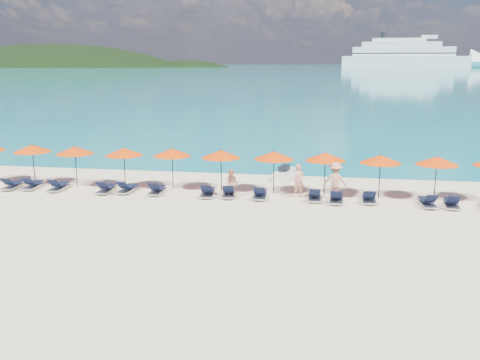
# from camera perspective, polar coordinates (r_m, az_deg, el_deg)

# --- Properties ---
(ground) EXTENTS (1400.00, 1400.00, 0.00)m
(ground) POSITION_cam_1_polar(r_m,az_deg,el_deg) (23.12, -1.22, -4.51)
(ground) COLOR beige
(sea) EXTENTS (1600.00, 1300.00, 0.01)m
(sea) POSITION_cam_1_polar(r_m,az_deg,el_deg) (681.76, 9.26, 11.88)
(sea) COLOR #1FA9B2
(sea) RESTS_ON ground
(headland_main) EXTENTS (374.00, 242.00, 126.50)m
(headland_main) POSITION_cam_1_polar(r_m,az_deg,el_deg) (640.32, -19.17, 7.91)
(headland_main) COLOR black
(headland_main) RESTS_ON ground
(headland_small) EXTENTS (162.00, 126.00, 85.50)m
(headland_small) POSITION_cam_1_polar(r_m,az_deg,el_deg) (603.23, -5.48, 8.58)
(headland_small) COLOR black
(headland_small) RESTS_ON ground
(cruise_ship) EXTENTS (151.58, 35.09, 41.82)m
(cruise_ship) POSITION_cam_1_polar(r_m,az_deg,el_deg) (586.35, 18.50, 12.37)
(cruise_ship) COLOR silver
(cruise_ship) RESTS_ON ground
(jetski) EXTENTS (1.26, 2.37, 0.80)m
(jetski) POSITION_cam_1_polar(r_m,az_deg,el_deg) (31.44, 4.78, 0.68)
(jetski) COLOR silver
(jetski) RESTS_ON ground
(beachgoer_a) EXTENTS (0.75, 0.69, 1.72)m
(beachgoer_a) POSITION_cam_1_polar(r_m,az_deg,el_deg) (27.17, 6.32, -0.11)
(beachgoer_a) COLOR tan
(beachgoer_a) RESTS_ON ground
(beachgoer_b) EXTENTS (0.76, 0.49, 1.47)m
(beachgoer_b) POSITION_cam_1_polar(r_m,az_deg,el_deg) (27.03, -0.88, -0.37)
(beachgoer_b) COLOR tan
(beachgoer_b) RESTS_ON ground
(beachgoer_c) EXTENTS (1.29, 0.74, 1.89)m
(beachgoer_c) POSITION_cam_1_polar(r_m,az_deg,el_deg) (27.05, 10.13, -0.10)
(beachgoer_c) COLOR tan
(beachgoer_c) RESTS_ON ground
(umbrella_2) EXTENTS (2.10, 2.10, 2.28)m
(umbrella_2) POSITION_cam_1_polar(r_m,az_deg,el_deg) (32.08, -21.28, 3.16)
(umbrella_2) COLOR black
(umbrella_2) RESTS_ON ground
(umbrella_3) EXTENTS (2.10, 2.10, 2.28)m
(umbrella_3) POSITION_cam_1_polar(r_m,az_deg,el_deg) (30.65, -17.20, 3.06)
(umbrella_3) COLOR black
(umbrella_3) RESTS_ON ground
(umbrella_4) EXTENTS (2.10, 2.10, 2.28)m
(umbrella_4) POSITION_cam_1_polar(r_m,az_deg,el_deg) (29.45, -12.29, 2.96)
(umbrella_4) COLOR black
(umbrella_4) RESTS_ON ground
(umbrella_5) EXTENTS (2.10, 2.10, 2.28)m
(umbrella_5) POSITION_cam_1_polar(r_m,az_deg,el_deg) (28.85, -7.25, 2.96)
(umbrella_5) COLOR black
(umbrella_5) RESTS_ON ground
(umbrella_6) EXTENTS (2.10, 2.10, 2.28)m
(umbrella_6) POSITION_cam_1_polar(r_m,az_deg,el_deg) (28.09, -2.04, 2.79)
(umbrella_6) COLOR black
(umbrella_6) RESTS_ON ground
(umbrella_7) EXTENTS (2.10, 2.10, 2.28)m
(umbrella_7) POSITION_cam_1_polar(r_m,az_deg,el_deg) (27.70, 3.65, 2.63)
(umbrella_7) COLOR black
(umbrella_7) RESTS_ON ground
(umbrella_8) EXTENTS (2.10, 2.10, 2.28)m
(umbrella_8) POSITION_cam_1_polar(r_m,az_deg,el_deg) (27.64, 9.10, 2.48)
(umbrella_8) COLOR black
(umbrella_8) RESTS_ON ground
(umbrella_9) EXTENTS (2.10, 2.10, 2.28)m
(umbrella_9) POSITION_cam_1_polar(r_m,az_deg,el_deg) (27.52, 14.77, 2.17)
(umbrella_9) COLOR black
(umbrella_9) RESTS_ON ground
(umbrella_10) EXTENTS (2.10, 2.10, 2.28)m
(umbrella_10) POSITION_cam_1_polar(r_m,az_deg,el_deg) (27.91, 20.28, 1.95)
(umbrella_10) COLOR black
(umbrella_10) RESTS_ON ground
(lounger_3) EXTENTS (0.70, 1.73, 0.66)m
(lounger_3) POSITION_cam_1_polar(r_m,az_deg,el_deg) (31.47, -23.09, -0.46)
(lounger_3) COLOR silver
(lounger_3) RESTS_ON ground
(lounger_4) EXTENTS (0.75, 1.74, 0.66)m
(lounger_4) POSITION_cam_1_polar(r_m,az_deg,el_deg) (31.13, -21.22, -0.44)
(lounger_4) COLOR silver
(lounger_4) RESTS_ON ground
(lounger_5) EXTENTS (0.68, 1.72, 0.66)m
(lounger_5) POSITION_cam_1_polar(r_m,az_deg,el_deg) (30.22, -18.77, -0.63)
(lounger_5) COLOR silver
(lounger_5) RESTS_ON ground
(lounger_6) EXTENTS (0.68, 1.72, 0.66)m
(lounger_6) POSITION_cam_1_polar(r_m,az_deg,el_deg) (29.00, -14.07, -0.87)
(lounger_6) COLOR silver
(lounger_6) RESTS_ON ground
(lounger_7) EXTENTS (0.76, 1.75, 0.66)m
(lounger_7) POSITION_cam_1_polar(r_m,az_deg,el_deg) (28.79, -11.94, -0.86)
(lounger_7) COLOR silver
(lounger_7) RESTS_ON ground
(lounger_8) EXTENTS (0.68, 1.72, 0.66)m
(lounger_8) POSITION_cam_1_polar(r_m,az_deg,el_deg) (28.19, -8.85, -1.02)
(lounger_8) COLOR silver
(lounger_8) RESTS_ON ground
(lounger_9) EXTENTS (0.77, 1.75, 0.66)m
(lounger_9) POSITION_cam_1_polar(r_m,az_deg,el_deg) (27.39, -3.47, -1.29)
(lounger_9) COLOR silver
(lounger_9) RESTS_ON ground
(lounger_10) EXTENTS (0.78, 1.75, 0.66)m
(lounger_10) POSITION_cam_1_polar(r_m,az_deg,el_deg) (27.29, -1.17, -1.32)
(lounger_10) COLOR silver
(lounger_10) RESTS_ON ground
(lounger_11) EXTENTS (0.69, 1.73, 0.66)m
(lounger_11) POSITION_cam_1_polar(r_m,az_deg,el_deg) (26.98, 2.15, -1.49)
(lounger_11) COLOR silver
(lounger_11) RESTS_ON ground
(lounger_12) EXTENTS (0.68, 1.72, 0.66)m
(lounger_12) POSITION_cam_1_polar(r_m,az_deg,el_deg) (26.85, 7.96, -1.67)
(lounger_12) COLOR silver
(lounger_12) RESTS_ON ground
(lounger_13) EXTENTS (0.70, 1.73, 0.66)m
(lounger_13) POSITION_cam_1_polar(r_m,az_deg,el_deg) (26.60, 10.24, -1.89)
(lounger_13) COLOR silver
(lounger_13) RESTS_ON ground
(lounger_14) EXTENTS (0.65, 1.71, 0.66)m
(lounger_14) POSITION_cam_1_polar(r_m,az_deg,el_deg) (26.96, 13.60, -1.86)
(lounger_14) COLOR silver
(lounger_14) RESTS_ON ground
(lounger_15) EXTENTS (0.79, 1.75, 0.66)m
(lounger_15) POSITION_cam_1_polar(r_m,az_deg,el_deg) (26.99, 19.38, -2.20)
(lounger_15) COLOR silver
(lounger_15) RESTS_ON ground
(lounger_16) EXTENTS (0.75, 1.74, 0.66)m
(lounger_16) POSITION_cam_1_polar(r_m,az_deg,el_deg) (27.21, 21.63, -2.27)
(lounger_16) COLOR silver
(lounger_16) RESTS_ON ground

